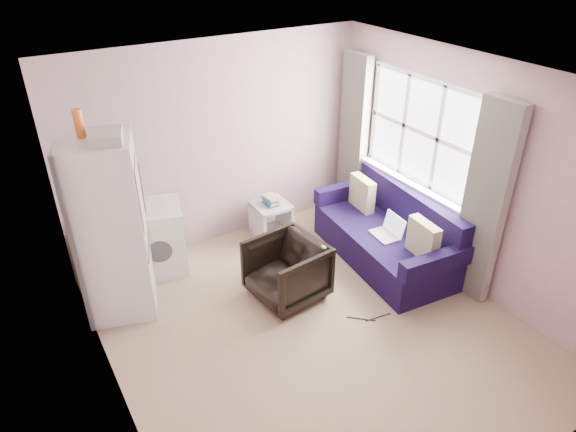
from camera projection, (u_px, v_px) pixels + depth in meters
name	position (u px, v px, depth m)	size (l,w,h in m)	color
room	(320.00, 221.00, 4.59)	(3.84, 4.24, 2.54)	#91795F
armchair	(287.00, 268.00, 5.46)	(0.72, 0.68, 0.74)	black
fridge	(110.00, 229.00, 5.01)	(0.82, 0.82, 2.16)	silver
washing_machine	(158.00, 237.00, 5.89)	(0.72, 0.72, 0.82)	silver
side_table	(271.00, 218.00, 6.56)	(0.45, 0.45, 0.60)	#979693
sofa	(388.00, 236.00, 6.12)	(1.05, 2.00, 0.86)	black
window_dressing	(411.00, 166.00, 5.97)	(0.17, 2.62, 2.18)	white
floor_cables	(370.00, 318.00, 5.32)	(0.43, 0.21, 0.01)	black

